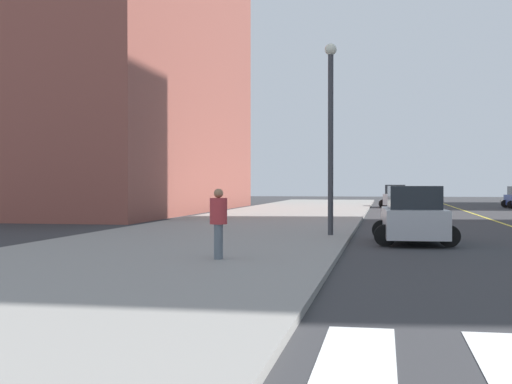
{
  "coord_description": "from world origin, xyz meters",
  "views": [
    {
      "loc": [
        -5.99,
        -3.76,
        2.03
      ],
      "look_at": [
        -12.25,
        29.77,
        1.64
      ],
      "focal_mm": 48.39,
      "sensor_mm": 36.0,
      "label": 1
    }
  ],
  "objects_px": {
    "car_silver_second": "(413,217)",
    "car_white_third": "(395,197)",
    "pedestrian_walking_west": "(218,220)",
    "street_lamp": "(331,121)"
  },
  "relations": [
    {
      "from": "street_lamp",
      "to": "car_white_third",
      "type": "bearing_deg",
      "value": 85.33
    },
    {
      "from": "pedestrian_walking_west",
      "to": "street_lamp",
      "type": "xyz_separation_m",
      "value": [
        2.14,
        8.66,
        3.22
      ]
    },
    {
      "from": "car_silver_second",
      "to": "car_white_third",
      "type": "relative_size",
      "value": 1.0
    },
    {
      "from": "car_silver_second",
      "to": "pedestrian_walking_west",
      "type": "xyz_separation_m",
      "value": [
        -5.08,
        -7.3,
        0.2
      ]
    },
    {
      "from": "pedestrian_walking_west",
      "to": "street_lamp",
      "type": "bearing_deg",
      "value": 160.42
    },
    {
      "from": "car_white_third",
      "to": "pedestrian_walking_west",
      "type": "height_order",
      "value": "car_white_third"
    },
    {
      "from": "car_silver_second",
      "to": "street_lamp",
      "type": "relative_size",
      "value": 0.63
    },
    {
      "from": "car_white_third",
      "to": "pedestrian_walking_west",
      "type": "xyz_separation_m",
      "value": [
        -5.04,
        -44.08,
        0.2
      ]
    },
    {
      "from": "car_white_third",
      "to": "street_lamp",
      "type": "distance_m",
      "value": 35.7
    },
    {
      "from": "pedestrian_walking_west",
      "to": "street_lamp",
      "type": "relative_size",
      "value": 0.25
    }
  ]
}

